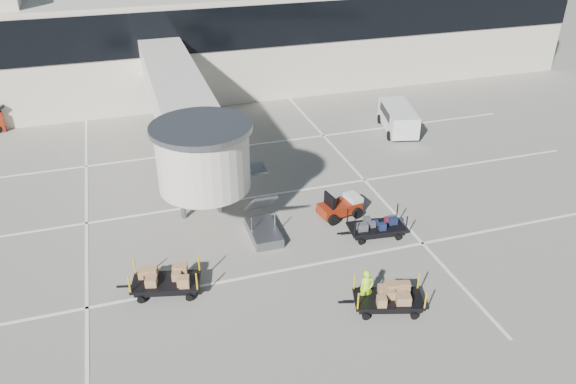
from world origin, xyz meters
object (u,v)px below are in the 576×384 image
baggage_tug (340,207)px  box_cart_near (391,298)px  suitcase_cart (377,228)px  minivan (398,116)px  ground_worker (367,288)px  box_cart_far (164,281)px

baggage_tug → box_cart_near: bearing=-105.8°
suitcase_cart → baggage_tug: bearing=119.6°
box_cart_near → minivan: bearing=78.6°
baggage_tug → suitcase_cart: bearing=-76.0°
box_cart_near → ground_worker: bearing=164.5°
baggage_tug → minivan: 12.75m
box_cart_near → minivan: (9.11, 17.24, 0.50)m
baggage_tug → minivan: size_ratio=0.49×
box_cart_near → box_cart_far: (-8.96, 4.02, 0.00)m
ground_worker → box_cart_near: bearing=-31.4°
ground_worker → minivan: size_ratio=0.35×
ground_worker → minivan: minivan is taller
box_cart_near → ground_worker: ground_worker is taller
baggage_tug → suitcase_cart: size_ratio=0.70×
box_cart_near → box_cart_far: box_cart_far is taller
baggage_tug → ground_worker: 7.23m
minivan → suitcase_cart: bearing=-107.9°
suitcase_cart → minivan: (7.27, 12.02, 0.59)m
suitcase_cart → box_cart_far: size_ratio=0.94×
box_cart_far → minivan: minivan is taller
ground_worker → suitcase_cart: bearing=60.1°
box_cart_near → minivan: minivan is taller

